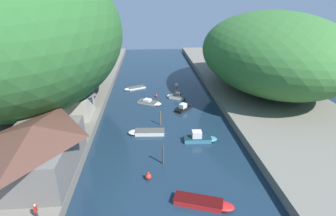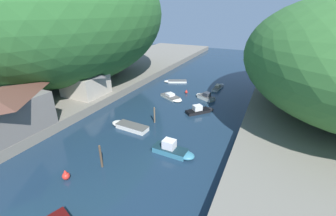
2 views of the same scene
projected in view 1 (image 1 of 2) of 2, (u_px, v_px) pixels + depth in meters
water_surface at (163, 112)px, 50.15m from camera, size 130.00×130.00×0.00m
left_bank at (42, 112)px, 48.33m from camera, size 22.00×120.00×1.37m
right_bank at (276, 105)px, 51.43m from camera, size 22.00×120.00×1.37m
hillside_left at (25, 34)px, 44.88m from camera, size 33.01×46.21×26.18m
hillside_right at (272, 52)px, 55.07m from camera, size 28.42×39.79×16.62m
waterfront_building at (38, 149)px, 29.76m from camera, size 8.49×12.92×6.08m
boathouse_shed at (71, 100)px, 44.50m from camera, size 6.91×6.69×5.49m
boat_red_skiff at (185, 107)px, 51.24m from camera, size 4.37×4.68×1.36m
boat_navy_launch at (206, 203)px, 27.64m from camera, size 6.54×3.51×0.70m
boat_near_quay at (176, 87)px, 63.40m from camera, size 1.60×5.39×0.97m
boat_mid_channel at (201, 138)px, 39.91m from camera, size 5.13×1.82×1.74m
boat_cabin_cruiser at (134, 88)px, 62.66m from camera, size 5.40×3.68×0.43m
boat_yellow_tender at (145, 132)px, 42.06m from camera, size 5.92×2.00×0.68m
boat_moored_right at (175, 96)px, 56.83m from camera, size 4.30×3.23×1.38m
boat_open_rowboat at (150, 102)px, 54.12m from camera, size 5.33×4.10×0.86m
mooring_post_second at (163, 155)px, 34.17m from camera, size 0.24×0.24×2.77m
mooring_post_fourth at (160, 118)px, 44.73m from camera, size 0.22×0.22×2.52m
channel_buoy_near at (148, 176)px, 31.63m from camera, size 0.75×0.75×1.12m
channel_buoy_far at (156, 95)px, 57.66m from camera, size 0.55×0.55×0.82m
person_on_quay at (68, 139)px, 36.02m from camera, size 0.26×0.40×1.69m
person_by_boathouse at (36, 210)px, 24.02m from camera, size 0.27×0.41×1.69m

